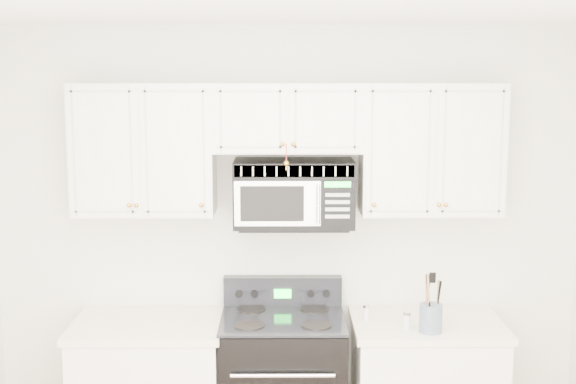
{
  "coord_description": "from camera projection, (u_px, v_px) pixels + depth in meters",
  "views": [
    {
      "loc": [
        -0.03,
        -2.98,
        2.37
      ],
      "look_at": [
        0.0,
        1.3,
        1.69
      ],
      "focal_mm": 50.0,
      "sensor_mm": 36.0,
      "label": 1
    }
  ],
  "objects": [
    {
      "name": "upper_cabinets",
      "position": [
        288.0,
        142.0,
        4.57
      ],
      "size": [
        2.44,
        0.37,
        0.75
      ],
      "color": "silver",
      "rests_on": "ground"
    },
    {
      "name": "microwave",
      "position": [
        294.0,
        193.0,
        4.61
      ],
      "size": [
        0.69,
        0.39,
        0.38
      ],
      "color": "black",
      "rests_on": "ground"
    },
    {
      "name": "utensil_crock",
      "position": [
        431.0,
        317.0,
        4.38
      ],
      "size": [
        0.13,
        0.13,
        0.33
      ],
      "color": "slate",
      "rests_on": "base_cabinet_right"
    },
    {
      "name": "shaker_pepper",
      "position": [
        407.0,
        321.0,
        4.43
      ],
      "size": [
        0.04,
        0.04,
        0.1
      ],
      "color": "silver",
      "rests_on": "base_cabinet_right"
    },
    {
      "name": "shaker_salt",
      "position": [
        366.0,
        312.0,
        4.59
      ],
      "size": [
        0.04,
        0.04,
        0.09
      ],
      "color": "silver",
      "rests_on": "base_cabinet_right"
    },
    {
      "name": "room",
      "position": [
        290.0,
        344.0,
        3.11
      ],
      "size": [
        3.51,
        3.51,
        2.61
      ],
      "color": "brown",
      "rests_on": "ground"
    }
  ]
}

